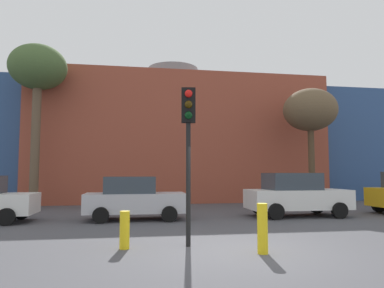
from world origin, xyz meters
TOP-DOWN VIEW (x-y plane):
  - ground_plane at (0.00, 0.00)m, footprint 200.00×200.00m
  - building_backdrop at (0.46, 20.04)m, footprint 34.12×13.59m
  - parked_car_1 at (-2.57, 6.28)m, footprint 3.92×1.93m
  - parked_car_2 at (4.26, 6.28)m, footprint 4.25×2.09m
  - traffic_light_island at (-1.24, 0.84)m, footprint 0.39×0.38m
  - bare_tree_0 at (-7.80, 11.93)m, footprint 3.05×3.05m
  - bare_tree_1 at (7.36, 10.71)m, footprint 3.04×3.04m
  - bollard_yellow_0 at (0.32, -0.24)m, footprint 0.24×0.24m
  - bollard_yellow_1 at (-2.81, 0.81)m, footprint 0.24×0.24m

SIDE VIEW (x-z plane):
  - ground_plane at x=0.00m, z-range 0.00..0.00m
  - bollard_yellow_1 at x=-2.81m, z-range 0.00..0.91m
  - bollard_yellow_0 at x=0.32m, z-range 0.00..1.14m
  - parked_car_1 at x=-2.57m, z-range 0.00..1.69m
  - parked_car_2 at x=4.26m, z-range -0.01..1.84m
  - traffic_light_island at x=-1.24m, z-range 0.95..4.98m
  - building_backdrop at x=0.46m, z-range -1.05..9.21m
  - bare_tree_1 at x=7.36m, z-range 2.04..8.72m
  - bare_tree_0 at x=-7.80m, z-range 2.93..11.74m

